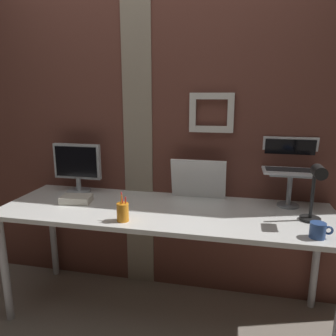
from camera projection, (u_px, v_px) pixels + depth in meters
The scene contains 11 objects.
ground_plane at pixel (150, 307), 2.31m from camera, with size 6.00×6.00×0.00m, color gray.
brick_wall_back at pixel (161, 126), 2.38m from camera, with size 3.71×0.16×2.51m.
desk at pixel (165, 219), 2.10m from camera, with size 2.15×0.69×0.77m.
monitor at pixel (77, 165), 2.40m from camera, with size 0.36×0.18×0.37m.
laptop_stand at pixel (290, 183), 2.10m from camera, with size 0.28×0.22×0.23m.
laptop at pixel (290, 161), 2.13m from camera, with size 0.36×0.25×0.22m.
whiteboard_panel at pixel (198, 179), 2.26m from camera, with size 0.38×0.02×0.29m, color white.
desk_lamp at pixel (316, 187), 1.80m from camera, with size 0.12×0.20×0.35m.
pen_cup at pixel (123, 212), 1.88m from camera, with size 0.07×0.07×0.17m.
coffee_mug at pixel (318, 230), 1.66m from camera, with size 0.12×0.08×0.08m.
paper_clutter_stack at pixel (76, 199), 2.21m from camera, with size 0.20×0.14×0.05m, color silver.
Camera 1 is at (0.56, -1.95, 1.50)m, focal length 34.40 mm.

